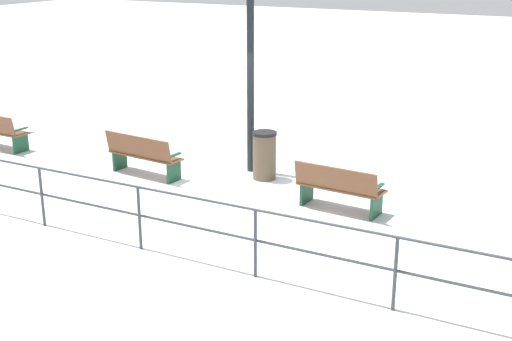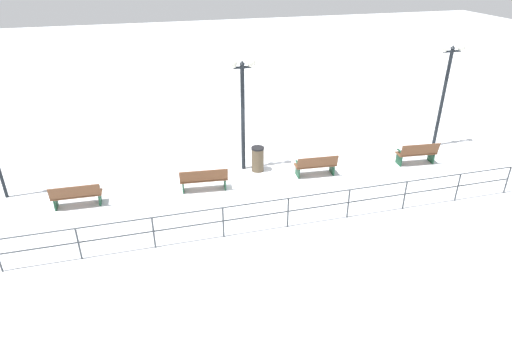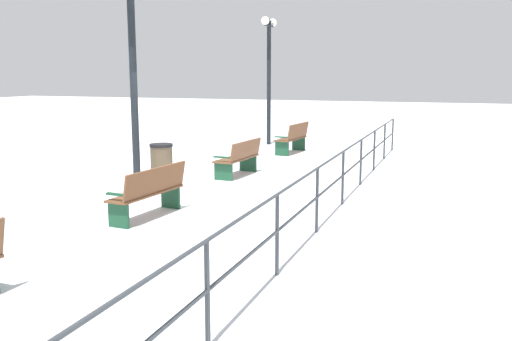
% 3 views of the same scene
% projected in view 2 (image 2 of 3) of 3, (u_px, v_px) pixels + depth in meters
% --- Properties ---
extents(ground_plane, '(80.00, 80.00, 0.00)m').
position_uv_depth(ground_plane, '(261.00, 182.00, 16.32)').
color(ground_plane, white).
rests_on(ground_plane, ground).
extents(bench_nearest, '(0.70, 1.63, 0.95)m').
position_uv_depth(bench_nearest, '(417.00, 153.00, 17.45)').
color(bench_nearest, brown).
rests_on(bench_nearest, ground).
extents(bench_second, '(0.68, 1.61, 0.88)m').
position_uv_depth(bench_second, '(316.00, 165.00, 16.58)').
color(bench_second, brown).
rests_on(bench_second, ground).
extents(bench_third, '(0.65, 1.73, 0.90)m').
position_uv_depth(bench_third, '(204.00, 179.00, 15.54)').
color(bench_third, brown).
rests_on(bench_third, ground).
extents(bench_fourth, '(0.59, 1.63, 0.88)m').
position_uv_depth(bench_fourth, '(76.00, 195.00, 14.58)').
color(bench_fourth, brown).
rests_on(bench_fourth, ground).
extents(lamppost_near, '(0.28, 1.08, 4.36)m').
position_uv_depth(lamppost_near, '(446.00, 80.00, 18.01)').
color(lamppost_near, black).
rests_on(lamppost_near, ground).
extents(lamppost_middle, '(0.31, 0.98, 4.30)m').
position_uv_depth(lamppost_middle, '(243.00, 97.00, 16.00)').
color(lamppost_middle, black).
rests_on(lamppost_middle, ground).
extents(waterfront_railing, '(0.05, 16.29, 1.05)m').
position_uv_depth(waterfront_railing, '(288.00, 207.00, 13.41)').
color(waterfront_railing, '#383D42').
rests_on(waterfront_railing, ground).
extents(trash_bin, '(0.50, 0.50, 0.98)m').
position_uv_depth(trash_bin, '(258.00, 159.00, 16.96)').
color(trash_bin, brown).
rests_on(trash_bin, ground).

